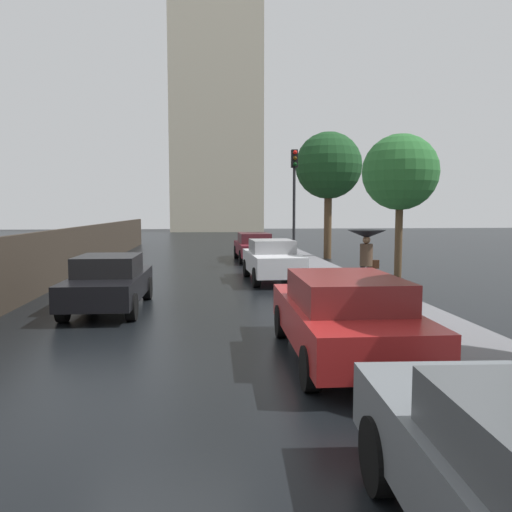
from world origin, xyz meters
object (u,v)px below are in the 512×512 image
object	(u,v)px
car_maroon_near_kerb	(254,246)
street_tree_mid	(400,173)
car_black_far_lane	(109,282)
traffic_light	(294,187)
pedestrian_with_umbrella_far	(367,243)
car_red_behind_camera	(344,315)
car_white_far_ahead	(272,260)
street_tree_far	(329,166)

from	to	relation	value
car_maroon_near_kerb	street_tree_mid	size ratio (longest dim) A/B	0.90
car_black_far_lane	traffic_light	xyz separation A→B (m)	(6.16, 8.43, 2.80)
pedestrian_with_umbrella_far	traffic_light	bearing A→B (deg)	-75.34
car_maroon_near_kerb	car_red_behind_camera	distance (m)	16.35
car_white_far_ahead	car_black_far_lane	xyz separation A→B (m)	(-4.74, -4.68, -0.04)
traffic_light	street_tree_mid	world-z (taller)	traffic_light
pedestrian_with_umbrella_far	street_tree_mid	xyz separation A→B (m)	(1.83, 2.32, 2.12)
car_black_far_lane	pedestrian_with_umbrella_far	distance (m)	6.99
traffic_light	street_tree_far	size ratio (longest dim) A/B	0.76
car_black_far_lane	pedestrian_with_umbrella_far	bearing A→B (deg)	-172.75
car_white_far_ahead	car_red_behind_camera	distance (m)	9.33
car_red_behind_camera	car_maroon_near_kerb	bearing A→B (deg)	90.75
street_tree_far	pedestrian_with_umbrella_far	bearing A→B (deg)	-98.55
traffic_light	pedestrian_with_umbrella_far	bearing A→B (deg)	-84.59
car_black_far_lane	street_tree_mid	size ratio (longest dim) A/B	0.84
traffic_light	street_tree_far	xyz separation A→B (m)	(2.50, 4.21, 1.24)
car_red_behind_camera	street_tree_mid	size ratio (longest dim) A/B	0.91
car_white_far_ahead	pedestrian_with_umbrella_far	size ratio (longest dim) A/B	2.32
street_tree_mid	street_tree_far	distance (m)	9.57
traffic_light	street_tree_mid	xyz separation A→B (m)	(2.56, -5.31, 0.20)
car_maroon_near_kerb	car_red_behind_camera	bearing A→B (deg)	-91.51
street_tree_far	car_maroon_near_kerb	bearing A→B (deg)	-166.44
street_tree_mid	car_white_far_ahead	bearing A→B (deg)	158.69
car_maroon_near_kerb	pedestrian_with_umbrella_far	size ratio (longest dim) A/B	2.46
car_black_far_lane	traffic_light	bearing A→B (deg)	-125.55
street_tree_far	car_black_far_lane	bearing A→B (deg)	-124.43
pedestrian_with_umbrella_far	street_tree_mid	bearing A→B (deg)	-119.05
pedestrian_with_umbrella_far	traffic_light	world-z (taller)	traffic_light
car_maroon_near_kerb	traffic_light	world-z (taller)	traffic_light
pedestrian_with_umbrella_far	street_tree_far	distance (m)	12.38
car_black_far_lane	pedestrian_with_umbrella_far	xyz separation A→B (m)	(6.89, 0.80, 0.89)
car_red_behind_camera	pedestrian_with_umbrella_far	bearing A→B (deg)	69.31
car_maroon_near_kerb	traffic_light	bearing A→B (deg)	-68.05
car_white_far_ahead	car_red_behind_camera	bearing A→B (deg)	-92.30
car_black_far_lane	traffic_light	distance (m)	10.81
car_red_behind_camera	street_tree_far	distance (m)	18.18
street_tree_mid	street_tree_far	bearing A→B (deg)	90.32
car_red_behind_camera	pedestrian_with_umbrella_far	xyz separation A→B (m)	(2.15, 5.46, 0.84)
car_white_far_ahead	traffic_light	bearing A→B (deg)	66.91
street_tree_mid	car_maroon_near_kerb	bearing A→B (deg)	114.85
street_tree_far	traffic_light	bearing A→B (deg)	-120.75
car_white_far_ahead	pedestrian_with_umbrella_far	xyz separation A→B (m)	(2.15, -3.88, 0.84)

